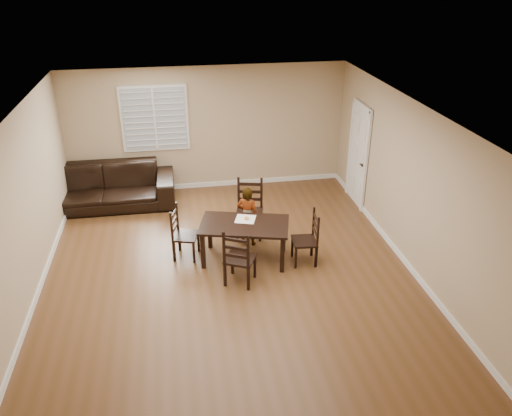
# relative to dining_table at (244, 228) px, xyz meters

# --- Properties ---
(ground) EXTENTS (7.00, 7.00, 0.00)m
(ground) POSITION_rel_dining_table_xyz_m (-0.32, -0.33, -0.60)
(ground) COLOR brown
(ground) RESTS_ON ground
(room) EXTENTS (6.04, 7.04, 2.72)m
(room) POSITION_rel_dining_table_xyz_m (-0.29, -0.16, 1.21)
(room) COLOR tan
(room) RESTS_ON ground
(dining_table) EXTENTS (1.64, 1.18, 0.69)m
(dining_table) POSITION_rel_dining_table_xyz_m (0.00, 0.00, 0.00)
(dining_table) COLOR black
(dining_table) RESTS_ON ground
(chair_near) EXTENTS (0.58, 0.56, 1.09)m
(chair_near) POSITION_rel_dining_table_xyz_m (0.24, 0.93, -0.11)
(chair_near) COLOR black
(chair_near) RESTS_ON ground
(chair_far) EXTENTS (0.58, 0.57, 0.99)m
(chair_far) POSITION_rel_dining_table_xyz_m (-0.22, -0.76, -0.15)
(chair_far) COLOR black
(chair_far) RESTS_ON ground
(chair_left) EXTENTS (0.50, 0.52, 0.94)m
(chair_left) POSITION_rel_dining_table_xyz_m (-1.09, 0.29, -0.17)
(chair_left) COLOR black
(chair_left) RESTS_ON ground
(chair_right) EXTENTS (0.43, 0.45, 0.94)m
(chair_right) POSITION_rel_dining_table_xyz_m (1.09, -0.27, -0.17)
(chair_right) COLOR black
(chair_right) RESTS_ON ground
(child) EXTENTS (0.48, 0.43, 1.11)m
(child) POSITION_rel_dining_table_xyz_m (0.14, 0.52, -0.05)
(child) COLOR gray
(child) RESTS_ON ground
(napkin) EXTENTS (0.41, 0.41, 0.00)m
(napkin) POSITION_rel_dining_table_xyz_m (0.04, 0.16, 0.09)
(napkin) COLOR beige
(napkin) RESTS_ON dining_table
(donut) EXTENTS (0.09, 0.09, 0.03)m
(donut) POSITION_rel_dining_table_xyz_m (0.06, 0.16, 0.11)
(donut) COLOR #CE8A4A
(donut) RESTS_ON napkin
(sofa) EXTENTS (2.91, 1.16, 0.85)m
(sofa) POSITION_rel_dining_table_xyz_m (-2.58, 2.55, -0.18)
(sofa) COLOR black
(sofa) RESTS_ON ground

